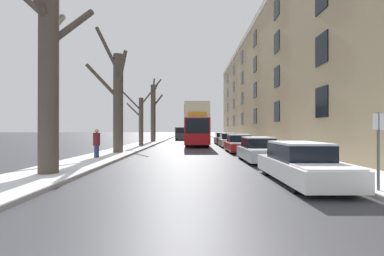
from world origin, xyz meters
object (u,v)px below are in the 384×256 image
(parked_car_2, at_px, (239,144))
(parked_car_3, at_px, (228,141))
(street_sign_post, at_px, (378,148))
(parked_car_0, at_px, (300,164))
(pedestrian_left_sidewalk, at_px, (96,143))
(parked_car_4, at_px, (222,139))
(oncoming_van, at_px, (181,133))
(bare_tree_left_1, at_px, (117,98))
(double_decker_bus, at_px, (196,123))
(bare_tree_left_2, at_px, (141,119))
(bare_tree_left_0, at_px, (47,74))
(parked_car_1, at_px, (258,150))
(bare_tree_left_3, at_px, (153,111))

(parked_car_2, bearing_deg, parked_car_3, 90.00)
(street_sign_post, bearing_deg, parked_car_3, 94.13)
(parked_car_0, bearing_deg, parked_car_2, 90.00)
(parked_car_2, relative_size, pedestrian_left_sidewalk, 2.17)
(parked_car_4, height_order, oncoming_van, oncoming_van)
(bare_tree_left_1, xyz_separation_m, double_decker_bus, (5.88, 11.38, -1.53))
(bare_tree_left_2, bearing_deg, pedestrian_left_sidewalk, -92.31)
(bare_tree_left_0, relative_size, oncoming_van, 1.40)
(double_decker_bus, bearing_deg, bare_tree_left_1, -117.32)
(parked_car_0, xyz_separation_m, pedestrian_left_sidewalk, (-9.31, 6.41, 0.38))
(parked_car_2, distance_m, pedestrian_left_sidewalk, 10.55)
(parked_car_0, xyz_separation_m, parked_car_1, (-0.00, 5.52, 0.00))
(parked_car_0, distance_m, parked_car_4, 22.45)
(bare_tree_left_3, bearing_deg, bare_tree_left_2, -89.28)
(bare_tree_left_0, xyz_separation_m, double_decker_bus, (5.96, 20.10, -1.37))
(bare_tree_left_0, distance_m, bare_tree_left_2, 16.35)
(bare_tree_left_2, distance_m, parked_car_4, 10.50)
(parked_car_4, bearing_deg, parked_car_2, -90.00)
(parked_car_1, height_order, parked_car_2, parked_car_2)
(bare_tree_left_2, distance_m, double_decker_bus, 6.84)
(bare_tree_left_3, distance_m, parked_car_1, 23.12)
(bare_tree_left_2, distance_m, parked_car_0, 19.57)
(bare_tree_left_0, distance_m, street_sign_post, 11.17)
(bare_tree_left_2, relative_size, parked_car_4, 1.71)
(pedestrian_left_sidewalk, bearing_deg, oncoming_van, 2.09)
(bare_tree_left_1, bearing_deg, parked_car_1, -24.81)
(double_decker_bus, distance_m, parked_car_2, 10.40)
(pedestrian_left_sidewalk, xyz_separation_m, street_sign_post, (10.68, -8.16, 0.30))
(double_decker_bus, height_order, street_sign_post, double_decker_bus)
(parked_car_4, bearing_deg, double_decker_bus, -156.75)
(parked_car_3, bearing_deg, bare_tree_left_0, -119.22)
(bare_tree_left_0, bearing_deg, street_sign_post, -14.55)
(parked_car_1, bearing_deg, street_sign_post, -79.29)
(double_decker_bus, relative_size, parked_car_2, 2.90)
(double_decker_bus, relative_size, street_sign_post, 5.10)
(oncoming_van, height_order, street_sign_post, street_sign_post)
(parked_car_2, xyz_separation_m, parked_car_4, (0.00, 11.09, 0.00))
(double_decker_bus, distance_m, pedestrian_left_sidewalk, 15.98)
(bare_tree_left_0, relative_size, bare_tree_left_3, 0.89)
(bare_tree_left_0, bearing_deg, parked_car_2, 48.65)
(parked_car_4, height_order, street_sign_post, street_sign_post)
(bare_tree_left_1, height_order, parked_car_3, bare_tree_left_1)
(parked_car_4, relative_size, oncoming_van, 0.72)
(parked_car_2, bearing_deg, oncoming_van, 102.51)
(bare_tree_left_0, relative_size, parked_car_0, 1.74)
(bare_tree_left_3, distance_m, pedestrian_left_sidewalk, 20.36)
(parked_car_1, distance_m, pedestrian_left_sidewalk, 9.36)
(bare_tree_left_3, height_order, parked_car_0, bare_tree_left_3)
(parked_car_0, bearing_deg, double_decker_bus, 98.57)
(parked_car_0, height_order, pedestrian_left_sidewalk, pedestrian_left_sidewalk)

